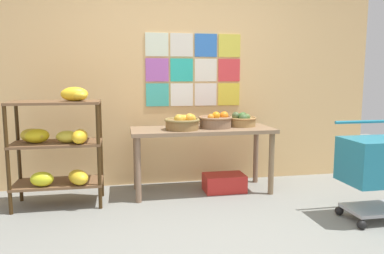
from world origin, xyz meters
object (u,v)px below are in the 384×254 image
at_px(fruit_basket_left, 216,121).
at_px(fruit_basket_centre, 242,120).
at_px(display_table, 202,137).
at_px(produce_crate_under_table, 224,183).
at_px(fruit_basket_right, 183,123).
at_px(shopping_cart, 376,164).
at_px(banana_shelf_unit, 59,140).

bearing_deg(fruit_basket_left, fruit_basket_centre, 11.97).
xyz_separation_m(display_table, produce_crate_under_table, (0.25, -0.03, -0.53)).
bearing_deg(fruit_basket_centre, fruit_basket_right, -167.85).
relative_size(produce_crate_under_table, shopping_cart, 0.52).
distance_m(display_table, produce_crate_under_table, 0.58).
distance_m(produce_crate_under_table, shopping_cart, 1.58).
bearing_deg(display_table, produce_crate_under_table, -8.03).
relative_size(fruit_basket_right, shopping_cart, 0.43).
bearing_deg(shopping_cart, banana_shelf_unit, 174.76).
bearing_deg(display_table, shopping_cart, -39.77).
bearing_deg(fruit_basket_centre, display_table, -170.14).
bearing_deg(display_table, banana_shelf_unit, -172.88).
height_order(fruit_basket_centre, produce_crate_under_table, fruit_basket_centre).
relative_size(banana_shelf_unit, fruit_basket_centre, 3.53).
xyz_separation_m(fruit_basket_centre, shopping_cart, (0.85, -1.19, -0.27)).
distance_m(display_table, fruit_basket_centre, 0.51).
height_order(display_table, produce_crate_under_table, display_table).
xyz_separation_m(banana_shelf_unit, fruit_basket_left, (1.63, 0.20, 0.13)).
relative_size(banana_shelf_unit, fruit_basket_right, 3.10).
bearing_deg(banana_shelf_unit, shopping_cart, -18.20).
height_order(fruit_basket_right, fruit_basket_centre, fruit_basket_right).
relative_size(banana_shelf_unit, display_table, 0.76).
bearing_deg(fruit_basket_left, banana_shelf_unit, -173.04).
height_order(banana_shelf_unit, display_table, banana_shelf_unit).
distance_m(fruit_basket_right, shopping_cart, 1.89).
xyz_separation_m(fruit_basket_right, produce_crate_under_table, (0.48, 0.03, -0.70)).
height_order(fruit_basket_right, fruit_basket_left, fruit_basket_left).
xyz_separation_m(display_table, fruit_basket_left, (0.16, 0.01, 0.17)).
bearing_deg(produce_crate_under_table, display_table, 171.97).
height_order(fruit_basket_centre, fruit_basket_left, fruit_basket_left).
bearing_deg(fruit_basket_centre, produce_crate_under_table, -153.06).
height_order(banana_shelf_unit, produce_crate_under_table, banana_shelf_unit).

